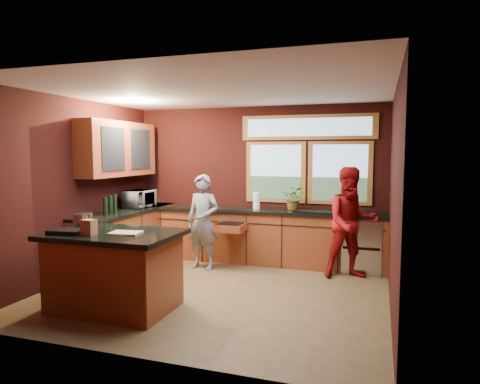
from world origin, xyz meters
The scene contains 14 objects.
floor centered at (0.00, 0.00, 0.00)m, with size 4.50×4.50×0.00m, color brown.
room_shell centered at (-0.60, 0.32, 1.80)m, with size 4.52×4.02×2.71m.
back_counter centered at (0.20, 1.70, 0.46)m, with size 4.50×0.64×0.93m.
left_counter centered at (-1.95, 0.85, 0.47)m, with size 0.64×2.30×0.93m.
island centered at (-0.93, -0.99, 0.48)m, with size 1.55×1.05×0.95m.
person_grey centered at (-0.63, 1.04, 0.77)m, with size 0.56×0.37×1.54m, color slate.
person_red centered at (1.70, 1.25, 0.84)m, with size 0.82×0.64×1.68m, color maroon.
microwave centered at (-1.92, 1.22, 1.08)m, with size 0.55×0.37×0.31m, color #999999.
potted_plant centered at (0.73, 1.75, 1.13)m, with size 0.35×0.31×0.39m, color #999999.
paper_towel centered at (0.09, 1.70, 1.07)m, with size 0.12×0.12×0.28m, color white.
cutting_board centered at (-0.73, -1.04, 0.95)m, with size 0.35×0.25×0.02m, color tan.
stock_pot centered at (-1.48, -0.84, 1.03)m, with size 0.24×0.24×0.18m, color #B4B4B9.
paper_bag centered at (-1.08, -1.24, 1.03)m, with size 0.15×0.12×0.18m, color brown.
black_tray centered at (-1.38, -1.24, 0.97)m, with size 0.40×0.28×0.05m, color black.
Camera 1 is at (2.08, -5.31, 1.89)m, focal length 32.00 mm.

